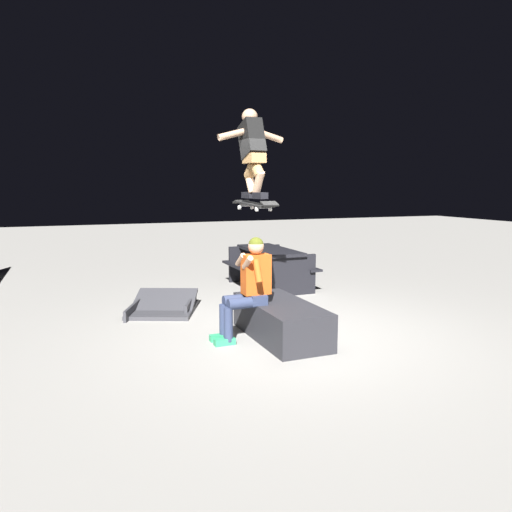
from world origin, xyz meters
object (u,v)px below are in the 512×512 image
object	(u,v)px
ledge_box_main	(281,320)
skateboard	(254,204)
person_sitting_on_ledge	(248,284)
picnic_table_back	(270,262)
skater_airborne	(252,149)
kicker_ramp	(163,308)

from	to	relation	value
ledge_box_main	skateboard	distance (m)	1.51
person_sitting_on_ledge	picnic_table_back	bearing A→B (deg)	-27.40
ledge_box_main	skateboard	bearing A→B (deg)	41.50
ledge_box_main	skater_airborne	size ratio (longest dim) A/B	1.43
ledge_box_main	person_sitting_on_ledge	bearing A→B (deg)	78.37
person_sitting_on_ledge	kicker_ramp	distance (m)	2.03
kicker_ramp	picnic_table_back	xyz separation A→B (m)	(1.07, -2.23, 0.44)
ledge_box_main	skateboard	xyz separation A→B (m)	(0.28, 0.25, 1.46)
skateboard	skater_airborne	size ratio (longest dim) A/B	0.92
person_sitting_on_ledge	skater_airborne	bearing A→B (deg)	-30.91
ledge_box_main	skater_airborne	xyz separation A→B (m)	(0.34, 0.25, 2.15)
picnic_table_back	skateboard	bearing A→B (deg)	153.51
skater_airborne	kicker_ramp	xyz separation A→B (m)	(1.51, 0.91, -2.32)
skateboard	kicker_ramp	size ratio (longest dim) A/B	0.76
skater_airborne	kicker_ramp	distance (m)	2.92
person_sitting_on_ledge	kicker_ramp	xyz separation A→B (m)	(1.77, 0.76, -0.66)
person_sitting_on_ledge	skater_airborne	world-z (taller)	skater_airborne
ledge_box_main	skater_airborne	bearing A→B (deg)	36.72
skateboard	person_sitting_on_ledge	bearing A→B (deg)	141.94
person_sitting_on_ledge	skater_airborne	xyz separation A→B (m)	(0.26, -0.15, 1.66)
person_sitting_on_ledge	picnic_table_back	world-z (taller)	person_sitting_on_ledge
skateboard	kicker_ramp	distance (m)	2.44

